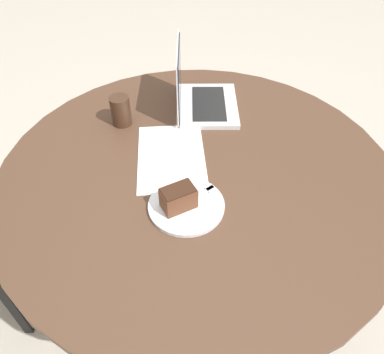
% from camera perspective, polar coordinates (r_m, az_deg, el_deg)
% --- Properties ---
extents(ground_plane, '(12.00, 12.00, 0.00)m').
position_cam_1_polar(ground_plane, '(1.83, 0.54, -16.53)').
color(ground_plane, '#B7AD9E').
extents(dining_table, '(1.28, 1.28, 0.78)m').
position_cam_1_polar(dining_table, '(1.31, 0.72, -2.86)').
color(dining_table, '#4C3323').
rests_on(dining_table, ground_plane).
extents(paper_document, '(0.40, 0.36, 0.00)m').
position_cam_1_polar(paper_document, '(1.25, -3.17, 3.11)').
color(paper_document, white).
rests_on(paper_document, dining_table).
extents(plate, '(0.22, 0.22, 0.01)m').
position_cam_1_polar(plate, '(1.09, -0.86, -4.37)').
color(plate, silver).
rests_on(plate, dining_table).
extents(cake_slice, '(0.11, 0.11, 0.07)m').
position_cam_1_polar(cake_slice, '(1.06, -2.08, -3.20)').
color(cake_slice, brown).
rests_on(cake_slice, plate).
extents(fork, '(0.16, 0.09, 0.00)m').
position_cam_1_polar(fork, '(1.11, 0.64, -2.95)').
color(fork, silver).
rests_on(fork, plate).
extents(coffee_glass, '(0.07, 0.07, 0.11)m').
position_cam_1_polar(coffee_glass, '(1.39, -10.81, 9.90)').
color(coffee_glass, '#3D2619').
rests_on(coffee_glass, dining_table).
extents(laptop, '(0.36, 0.33, 0.25)m').
position_cam_1_polar(laptop, '(1.46, 1.27, 12.07)').
color(laptop, silver).
rests_on(laptop, dining_table).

